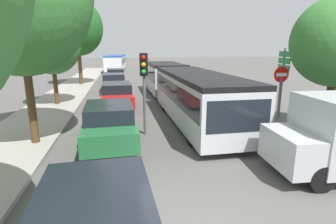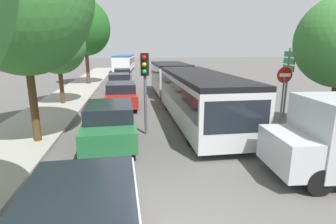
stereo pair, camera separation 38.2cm
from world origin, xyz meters
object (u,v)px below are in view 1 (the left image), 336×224
(queued_car_green, at_px, (110,123))
(direction_sign_post, at_px, (283,69))
(articulated_bus, at_px, (180,85))
(queued_car_graphite, at_px, (115,76))
(queued_car_tan, at_px, (114,83))
(tree_left_far, at_px, (52,47))
(traffic_light, at_px, (144,76))
(no_entry_sign, at_px, (280,88))
(tree_left_distant, at_px, (77,28))
(city_bus_rear, at_px, (116,62))
(queued_car_red, at_px, (117,95))

(queued_car_green, bearing_deg, direction_sign_post, -77.30)
(articulated_bus, xyz_separation_m, queued_car_graphite, (-4.01, 12.99, -0.66))
(queued_car_tan, bearing_deg, direction_sign_post, -141.26)
(tree_left_far, bearing_deg, traffic_light, -53.87)
(traffic_light, bearing_deg, queued_car_tan, -162.29)
(no_entry_sign, relative_size, tree_left_distant, 0.35)
(queued_car_tan, bearing_deg, tree_left_far, 144.03)
(traffic_light, bearing_deg, articulated_bus, 162.44)
(city_bus_rear, bearing_deg, queued_car_green, -175.56)
(queued_car_green, height_order, tree_left_distant, tree_left_distant)
(queued_car_tan, distance_m, direction_sign_post, 13.59)
(queued_car_red, xyz_separation_m, tree_left_far, (-3.72, 1.09, 2.91))
(articulated_bus, bearing_deg, tree_left_far, -103.81)
(queued_car_graphite, bearing_deg, queued_car_green, 177.92)
(articulated_bus, distance_m, tree_left_far, 8.07)
(city_bus_rear, distance_m, traffic_light, 33.21)
(direction_sign_post, relative_size, tree_left_distant, 0.45)
(queued_car_red, height_order, tree_left_distant, tree_left_distant)
(queued_car_tan, bearing_deg, no_entry_sign, -150.19)
(no_entry_sign, height_order, tree_left_far, tree_left_far)
(tree_left_distant, bearing_deg, no_entry_sign, -57.28)
(traffic_light, height_order, direction_sign_post, direction_sign_post)
(queued_car_red, distance_m, tree_left_distant, 12.24)
(queued_car_red, bearing_deg, no_entry_sign, -131.40)
(tree_left_far, bearing_deg, queued_car_green, -64.93)
(city_bus_rear, distance_m, queued_car_graphite, 15.28)
(queued_car_red, height_order, tree_left_far, tree_left_far)
(queued_car_tan, bearing_deg, queued_car_red, -179.15)
(queued_car_red, bearing_deg, queued_car_green, 175.77)
(no_entry_sign, bearing_deg, queued_car_graphite, -157.93)
(queued_car_red, distance_m, traffic_light, 6.00)
(articulated_bus, xyz_separation_m, queued_car_red, (-3.81, 0.71, -0.64))
(no_entry_sign, bearing_deg, articulated_bus, -147.09)
(queued_car_graphite, relative_size, no_entry_sign, 1.51)
(queued_car_green, xyz_separation_m, direction_sign_post, (8.73, 2.28, 1.79))
(articulated_bus, relative_size, queued_car_red, 3.71)
(queued_car_green, xyz_separation_m, tree_left_distant, (-3.28, 17.07, 4.68))
(queued_car_green, distance_m, traffic_light, 2.35)
(queued_car_green, distance_m, queued_car_red, 6.33)
(city_bus_rear, distance_m, queued_car_green, 33.88)
(queued_car_green, bearing_deg, queued_car_tan, -1.72)
(tree_left_far, bearing_deg, city_bus_rear, 82.39)
(queued_car_graphite, distance_m, direction_sign_post, 18.58)
(queued_car_tan, bearing_deg, articulated_bus, -151.09)
(city_bus_rear, height_order, queued_car_graphite, city_bus_rear)
(city_bus_rear, bearing_deg, no_entry_sign, -163.05)
(traffic_light, bearing_deg, queued_car_graphite, -165.01)
(direction_sign_post, xyz_separation_m, tree_left_distant, (-12.01, 14.79, 2.89))
(city_bus_rear, xyz_separation_m, direction_sign_post, (8.67, -31.59, 1.13))
(queued_car_red, relative_size, queued_car_graphite, 1.04)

